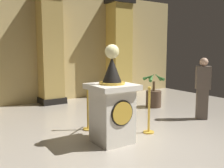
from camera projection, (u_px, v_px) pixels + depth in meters
name	position (u px, v px, depth m)	size (l,w,h in m)	color
ground_plane	(131.00, 142.00, 5.11)	(11.34, 11.34, 0.00)	#9E9384
back_wall	(46.00, 46.00, 8.84)	(11.34, 0.16, 3.83)	tan
pedestal_clock	(112.00, 106.00, 5.01)	(0.84, 0.84, 1.91)	silver
stanchion_near	(149.00, 117.00, 5.61)	(0.24, 0.24, 1.03)	gold
stanchion_far	(88.00, 113.00, 5.83)	(0.24, 0.24, 1.07)	gold
velvet_rope	(118.00, 97.00, 5.66)	(1.00, 1.00, 0.22)	#591419
column_right	(118.00, 49.00, 10.03)	(0.94, 0.94, 3.68)	black
column_centre_rear	(50.00, 49.00, 8.54)	(0.84, 0.84, 3.68)	black
potted_palm_right	(154.00, 96.00, 8.13)	(0.68, 0.68, 1.10)	#4C3828
bystander_guest	(203.00, 87.00, 6.66)	(0.42, 0.40, 1.60)	brown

